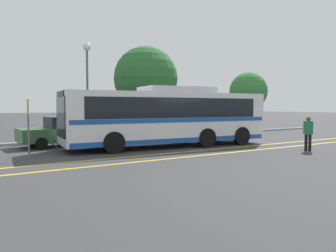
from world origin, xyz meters
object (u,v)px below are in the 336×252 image
at_px(bus_stop_sign, 28,122).
at_px(pedestrian_0, 308,131).
at_px(street_lamp, 87,69).
at_px(parked_car_2, 148,129).
at_px(tree_1, 248,91).
at_px(transit_bus, 168,116).
at_px(parked_car_1, 64,131).
at_px(tree_0, 146,79).

bearing_deg(bus_stop_sign, pedestrian_0, -105.22).
relative_size(pedestrian_0, street_lamp, 0.27).
distance_m(parked_car_2, tree_1, 13.28).
bearing_deg(transit_bus, street_lamp, 29.75).
bearing_deg(tree_1, parked_car_1, -168.17).
xyz_separation_m(parked_car_2, tree_0, (2.50, 4.87, 3.62)).
xyz_separation_m(parked_car_1, parked_car_2, (5.31, 0.25, -0.05)).
xyz_separation_m(bus_stop_sign, tree_0, (10.24, 9.04, 2.83)).
relative_size(parked_car_1, tree_1, 0.88).
relative_size(parked_car_1, street_lamp, 0.76).
distance_m(pedestrian_0, tree_1, 14.98).
height_order(transit_bus, parked_car_2, transit_bus).
bearing_deg(tree_0, bus_stop_sign, -138.55).
relative_size(parked_car_2, pedestrian_0, 2.81).
height_order(transit_bus, bus_stop_sign, transit_bus).
bearing_deg(street_lamp, tree_0, 26.44).
distance_m(bus_stop_sign, street_lamp, 8.22).
bearing_deg(tree_0, parked_car_1, -146.74).
xyz_separation_m(parked_car_2, street_lamp, (-3.22, 2.02, 3.75)).
bearing_deg(parked_car_2, street_lamp, 61.86).
distance_m(parked_car_2, street_lamp, 5.34).
height_order(parked_car_1, parked_car_2, parked_car_1).
distance_m(parked_car_1, pedestrian_0, 12.50).
xyz_separation_m(bus_stop_sign, tree_1, (20.24, 7.65, 2.04)).
distance_m(parked_car_2, tree_0, 6.56).
height_order(parked_car_1, tree_0, tree_0).
relative_size(parked_car_2, street_lamp, 0.76).
bearing_deg(pedestrian_0, parked_car_2, 176.99).
height_order(parked_car_1, tree_1, tree_1).
relative_size(parked_car_2, bus_stop_sign, 1.93).
height_order(transit_bus, tree_0, tree_0).
bearing_deg(tree_0, pedestrian_0, -83.55).
bearing_deg(pedestrian_0, tree_0, 158.35).
bearing_deg(bus_stop_sign, parked_car_2, -56.36).
bearing_deg(parked_car_2, parked_car_1, 96.72).
height_order(street_lamp, tree_1, street_lamp).
distance_m(parked_car_2, pedestrian_0, 9.47).
distance_m(transit_bus, parked_car_2, 3.69).
bearing_deg(transit_bus, bus_stop_sign, 100.69).
relative_size(bus_stop_sign, tree_0, 0.35).
height_order(parked_car_1, street_lamp, street_lamp).
relative_size(pedestrian_0, bus_stop_sign, 0.69).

